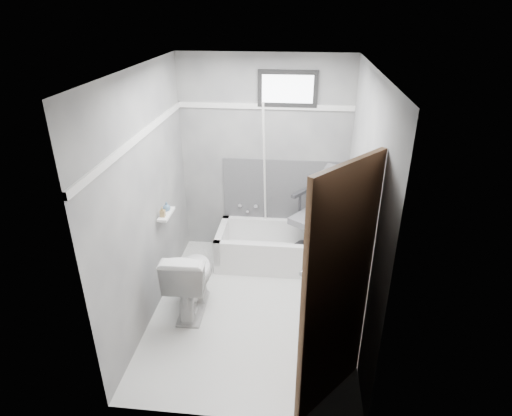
# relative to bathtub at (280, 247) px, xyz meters

# --- Properties ---
(floor) EXTENTS (2.60, 2.60, 0.00)m
(floor) POSITION_rel_bathtub_xyz_m (-0.23, -0.93, -0.21)
(floor) COLOR white
(floor) RESTS_ON ground
(ceiling) EXTENTS (2.60, 2.60, 0.00)m
(ceiling) POSITION_rel_bathtub_xyz_m (-0.23, -0.93, 2.19)
(ceiling) COLOR silver
(ceiling) RESTS_ON floor
(wall_back) EXTENTS (2.00, 0.02, 2.40)m
(wall_back) POSITION_rel_bathtub_xyz_m (-0.23, 0.37, 0.99)
(wall_back) COLOR slate
(wall_back) RESTS_ON floor
(wall_front) EXTENTS (2.00, 0.02, 2.40)m
(wall_front) POSITION_rel_bathtub_xyz_m (-0.23, -2.23, 0.99)
(wall_front) COLOR slate
(wall_front) RESTS_ON floor
(wall_left) EXTENTS (0.02, 2.60, 2.40)m
(wall_left) POSITION_rel_bathtub_xyz_m (-1.23, -0.93, 0.99)
(wall_left) COLOR slate
(wall_left) RESTS_ON floor
(wall_right) EXTENTS (0.02, 2.60, 2.40)m
(wall_right) POSITION_rel_bathtub_xyz_m (0.77, -0.93, 0.99)
(wall_right) COLOR slate
(wall_right) RESTS_ON floor
(bathtub) EXTENTS (1.50, 0.70, 0.42)m
(bathtub) POSITION_rel_bathtub_xyz_m (0.00, 0.00, 0.00)
(bathtub) COLOR white
(bathtub) RESTS_ON floor
(office_chair) EXTENTS (0.86, 0.86, 1.07)m
(office_chair) POSITION_rel_bathtub_xyz_m (0.43, 0.04, 0.44)
(office_chair) COLOR slate
(office_chair) RESTS_ON bathtub
(toilet) EXTENTS (0.45, 0.77, 0.75)m
(toilet) POSITION_rel_bathtub_xyz_m (-0.85, -0.98, 0.16)
(toilet) COLOR silver
(toilet) RESTS_ON floor
(door) EXTENTS (0.78, 0.78, 2.00)m
(door) POSITION_rel_bathtub_xyz_m (0.75, -2.21, 0.79)
(door) COLOR brown
(door) RESTS_ON floor
(window) EXTENTS (0.66, 0.04, 0.40)m
(window) POSITION_rel_bathtub_xyz_m (0.02, 0.36, 1.81)
(window) COLOR black
(window) RESTS_ON wall_back
(backerboard) EXTENTS (1.50, 0.02, 0.78)m
(backerboard) POSITION_rel_bathtub_xyz_m (0.02, 0.36, 0.59)
(backerboard) COLOR #4C4C4F
(backerboard) RESTS_ON wall_back
(trim_back) EXTENTS (2.00, 0.02, 0.06)m
(trim_back) POSITION_rel_bathtub_xyz_m (-0.23, 0.36, 1.61)
(trim_back) COLOR white
(trim_back) RESTS_ON wall_back
(trim_left) EXTENTS (0.02, 2.60, 0.06)m
(trim_left) POSITION_rel_bathtub_xyz_m (-1.22, -0.93, 1.61)
(trim_left) COLOR white
(trim_left) RESTS_ON wall_left
(pole) EXTENTS (0.02, 0.59, 1.87)m
(pole) POSITION_rel_bathtub_xyz_m (-0.20, 0.13, 0.84)
(pole) COLOR white
(pole) RESTS_ON bathtub
(shelf) EXTENTS (0.10, 0.32, 0.02)m
(shelf) POSITION_rel_bathtub_xyz_m (-1.16, -0.62, 0.69)
(shelf) COLOR white
(shelf) RESTS_ON wall_left
(soap_bottle_a) EXTENTS (0.05, 0.05, 0.11)m
(soap_bottle_a) POSITION_rel_bathtub_xyz_m (-1.17, -0.70, 0.76)
(soap_bottle_a) COLOR #9D814E
(soap_bottle_a) RESTS_ON shelf
(soap_bottle_b) EXTENTS (0.09, 0.09, 0.10)m
(soap_bottle_b) POSITION_rel_bathtub_xyz_m (-1.17, -0.56, 0.75)
(soap_bottle_b) COLOR slate
(soap_bottle_b) RESTS_ON shelf
(faucet) EXTENTS (0.26, 0.10, 0.16)m
(faucet) POSITION_rel_bathtub_xyz_m (-0.43, 0.34, 0.34)
(faucet) COLOR silver
(faucet) RESTS_ON wall_back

